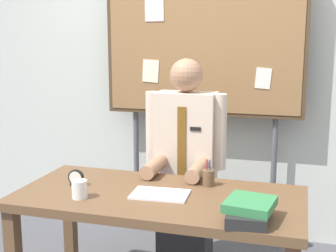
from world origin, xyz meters
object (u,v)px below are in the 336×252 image
object	(u,v)px
desk	(159,210)
book_stack	(248,210)
pen_holder	(208,178)
bulletin_board	(203,43)
coffee_mug	(79,189)
open_notebook	(160,194)
desk_clock	(76,178)
person	(185,174)

from	to	relation	value
desk	book_stack	world-z (taller)	book_stack
pen_holder	bulletin_board	bearing A→B (deg)	104.96
book_stack	bulletin_board	bearing A→B (deg)	111.36
bulletin_board	coffee_mug	distance (m)	1.54
bulletin_board	open_notebook	xyz separation A→B (m)	(0.01, -1.12, -0.80)
desk	desk_clock	xyz separation A→B (m)	(-0.51, 0.01, 0.14)
desk	open_notebook	bearing A→B (deg)	-54.23
book_stack	coffee_mug	xyz separation A→B (m)	(-0.91, 0.04, 0.00)
desk	coffee_mug	size ratio (longest dim) A/B	16.01
coffee_mug	open_notebook	bearing A→B (deg)	22.17
desk	book_stack	xyz separation A→B (m)	(0.52, -0.23, 0.14)
coffee_mug	desk	bearing A→B (deg)	25.36
desk	person	size ratio (longest dim) A/B	1.09
bulletin_board	person	bearing A→B (deg)	-89.97
person	book_stack	distance (m)	0.98
book_stack	desk_clock	world-z (taller)	book_stack
desk	desk_clock	bearing A→B (deg)	179.19
bulletin_board	book_stack	bearing A→B (deg)	-68.64
open_notebook	pen_holder	size ratio (longest dim) A/B	1.94
bulletin_board	coffee_mug	bearing A→B (deg)	-106.82
person	bulletin_board	distance (m)	1.00
pen_holder	desk_clock	bearing A→B (deg)	-164.03
open_notebook	book_stack	bearing A→B (deg)	-22.18
person	book_stack	bearing A→B (deg)	-57.77
coffee_mug	bulletin_board	bearing A→B (deg)	73.18
person	open_notebook	bearing A→B (deg)	-88.66
book_stack	person	bearing A→B (deg)	122.23
desk_clock	pen_holder	xyz separation A→B (m)	(0.74, 0.21, 0.01)
pen_holder	desk	bearing A→B (deg)	-136.84
person	open_notebook	size ratio (longest dim) A/B	4.70
pen_holder	coffee_mug	bearing A→B (deg)	-147.03
desk_clock	desk	bearing A→B (deg)	-0.81
desk	open_notebook	world-z (taller)	open_notebook
person	coffee_mug	xyz separation A→B (m)	(-0.39, -0.78, 0.11)
desk	bulletin_board	world-z (taller)	bulletin_board
coffee_mug	book_stack	bearing A→B (deg)	-2.60
desk	person	bearing A→B (deg)	90.00
bulletin_board	pen_holder	distance (m)	1.19
open_notebook	bulletin_board	bearing A→B (deg)	90.75
person	open_notebook	xyz separation A→B (m)	(0.01, -0.62, 0.06)
open_notebook	coffee_mug	size ratio (longest dim) A/B	3.13
desk_clock	coffee_mug	size ratio (longest dim) A/B	0.96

